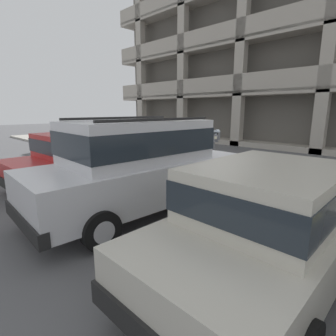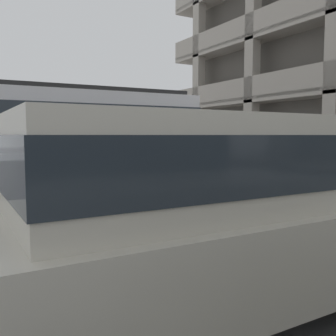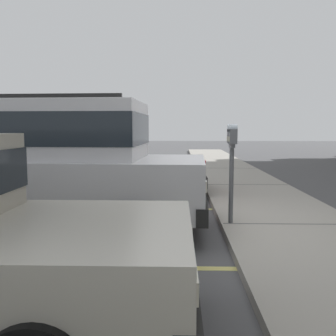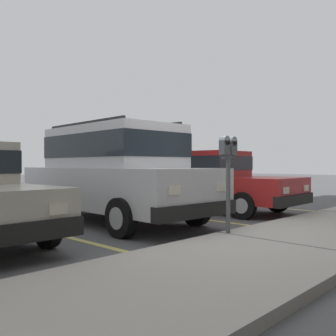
% 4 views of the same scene
% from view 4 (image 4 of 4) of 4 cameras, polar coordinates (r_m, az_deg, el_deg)
% --- Properties ---
extents(ground_plane, '(80.00, 80.00, 0.10)m').
position_cam_4_polar(ground_plane, '(6.24, 6.11, -11.00)').
color(ground_plane, '#565659').
extents(sidewalk, '(40.00, 2.20, 0.12)m').
position_cam_4_polar(sidewalk, '(5.53, 17.02, -11.34)').
color(sidewalk, '#ADA89E').
rests_on(sidewalk, ground_plane).
extents(parking_stall_lines, '(12.58, 4.80, 0.01)m').
position_cam_4_polar(parking_stall_lines, '(6.22, -13.59, -10.55)').
color(parking_stall_lines, '#DBD16B').
rests_on(parking_stall_lines, ground_plane).
extents(silver_suv, '(2.17, 4.86, 2.03)m').
position_cam_4_polar(silver_suv, '(7.85, -8.24, -0.28)').
color(silver_suv, silver).
rests_on(silver_suv, ground_plane).
extents(red_sedan, '(1.94, 4.53, 1.54)m').
position_cam_4_polar(red_sedan, '(9.82, 6.45, -1.68)').
color(red_sedan, red).
rests_on(red_sedan, ground_plane).
extents(parking_meter_near, '(0.35, 0.12, 1.52)m').
position_cam_4_polar(parking_meter_near, '(5.96, 9.15, 1.06)').
color(parking_meter_near, '#595B60').
rests_on(parking_meter_near, sidewalk).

